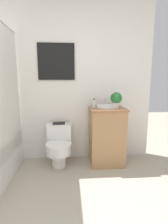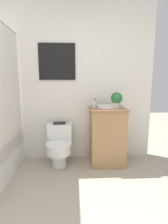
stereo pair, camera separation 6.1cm
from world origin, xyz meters
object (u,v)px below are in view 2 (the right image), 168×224
(soap_bottle, at_px, (94,104))
(book_on_tank, at_px, (60,123))
(potted_plant, at_px, (117,99))
(toilet, at_px, (59,144))
(sink, at_px, (107,106))

(soap_bottle, bearing_deg, book_on_tank, 171.57)
(soap_bottle, height_order, book_on_tank, soap_bottle)
(potted_plant, relative_size, book_on_tank, 1.29)
(toilet, height_order, book_on_tank, book_on_tank)
(sink, distance_m, soap_bottle, 0.20)
(potted_plant, bearing_deg, sink, 135.35)
(book_on_tank, bearing_deg, potted_plant, -13.56)
(sink, bearing_deg, toilet, -177.95)
(soap_bottle, bearing_deg, potted_plant, -22.06)
(toilet, bearing_deg, sink, 2.05)
(sink, height_order, book_on_tank, sink)
(soap_bottle, relative_size, potted_plant, 0.58)
(sink, bearing_deg, soap_bottle, 175.42)
(book_on_tank, bearing_deg, soap_bottle, -8.43)
(potted_plant, bearing_deg, book_on_tank, 166.44)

